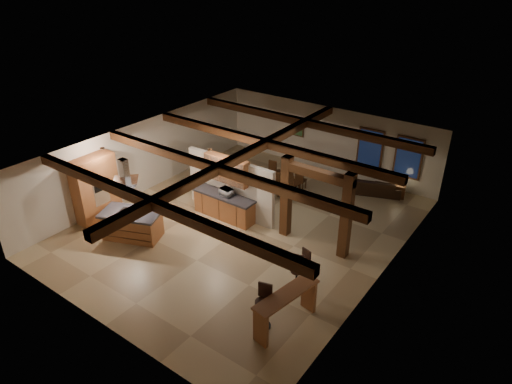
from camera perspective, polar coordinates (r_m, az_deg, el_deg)
ground at (r=16.28m, az=-1.48°, el=-4.35°), size 12.00×12.00×0.00m
room_walls at (r=15.40m, az=-1.56°, el=1.26°), size 12.00×12.00×12.00m
ceiling_beams at (r=14.99m, az=-1.60°, el=4.61°), size 10.00×12.00×0.28m
timber_posts at (r=14.58m, az=7.48°, el=-0.68°), size 2.50×0.30×2.90m
partition_wall at (r=16.61m, az=-3.22°, el=0.69°), size 3.80×0.18×2.20m
pantry_cabinet at (r=17.21m, az=-19.41°, el=0.42°), size 0.67×1.60×2.40m
back_counter at (r=16.65m, az=-4.01°, el=-1.72°), size 2.50×0.66×0.94m
upper_display_cabinet at (r=16.16m, az=-3.71°, el=2.81°), size 1.80×0.36×0.95m
range_hood at (r=15.41m, az=-15.81°, el=0.16°), size 1.10×1.10×1.40m
back_windows at (r=19.13m, az=16.25°, el=4.68°), size 2.70×0.07×1.70m
framed_art at (r=20.75m, az=5.20°, el=8.09°), size 0.65×0.05×0.85m
recessed_cans at (r=15.30m, az=-13.67°, el=4.76°), size 3.16×2.46×0.03m
kitchen_island at (r=16.02m, az=-15.22°, el=-3.92°), size 2.24×1.73×0.99m
dining_table at (r=18.53m, az=3.08°, el=0.89°), size 1.84×1.44×0.57m
sofa at (r=18.98m, az=14.55°, el=0.73°), size 2.27×1.51×0.62m
microwave at (r=16.29m, az=-3.73°, el=-0.02°), size 0.53×0.39×0.27m
bar_counter at (r=11.99m, az=3.79°, el=-13.79°), size 0.85×2.07×1.05m
side_table at (r=18.96m, az=17.50°, el=0.13°), size 0.52×0.52×0.53m
table_lamp at (r=18.74m, az=17.72°, el=1.48°), size 0.28×0.28×0.33m
bar_stool_a at (r=12.01m, az=0.91°, el=-14.07°), size 0.46×0.47×1.27m
bar_stool_b at (r=13.19m, az=5.15°, el=-10.12°), size 0.41×0.42×1.14m
bar_stool_c at (r=13.42m, az=5.84°, el=-9.37°), size 0.42×0.43×1.16m
dining_chairs at (r=18.42m, az=3.10°, el=1.59°), size 1.74×1.74×1.06m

